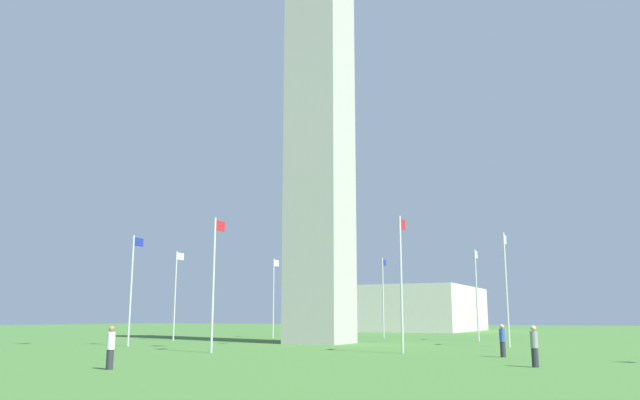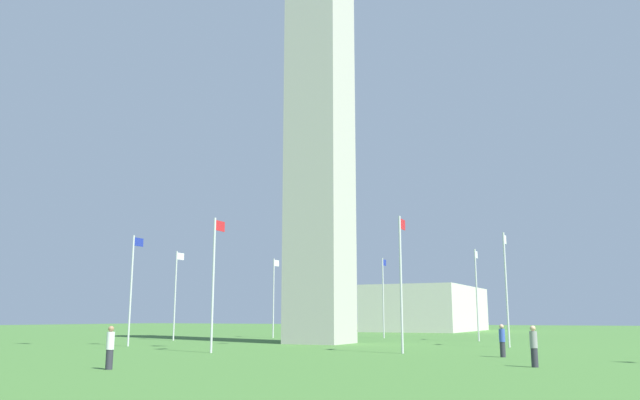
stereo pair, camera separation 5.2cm
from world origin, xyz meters
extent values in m
plane|color=#3D6B2D|center=(0.00, 0.00, 0.00)|extent=(260.00, 260.00, 0.00)
cube|color=#B7B2A8|center=(0.00, 0.00, 18.65)|extent=(4.66, 4.66, 37.30)
cylinder|color=silver|center=(14.95, 0.00, 4.11)|extent=(0.14, 0.14, 8.21)
cube|color=#1E2D99|center=(15.50, 0.00, 7.76)|extent=(1.00, 0.03, 0.64)
cylinder|color=silver|center=(10.57, 10.57, 4.11)|extent=(0.14, 0.14, 8.21)
cube|color=white|center=(11.12, 10.57, 7.76)|extent=(1.00, 0.03, 0.64)
cylinder|color=silver|center=(0.00, 14.95, 4.11)|extent=(0.14, 0.14, 8.21)
cube|color=white|center=(0.55, 14.95, 7.76)|extent=(1.00, 0.03, 0.64)
cylinder|color=silver|center=(-10.57, 10.57, 4.11)|extent=(0.14, 0.14, 8.21)
cube|color=#1E2D99|center=(-10.02, 10.57, 7.76)|extent=(1.00, 0.03, 0.64)
cylinder|color=silver|center=(-14.95, 0.00, 4.11)|extent=(0.14, 0.14, 8.21)
cube|color=red|center=(-14.40, 0.00, 7.76)|extent=(1.00, 0.03, 0.64)
cylinder|color=silver|center=(-10.57, -10.57, 4.11)|extent=(0.14, 0.14, 8.21)
cube|color=red|center=(-10.02, -10.57, 7.76)|extent=(1.00, 0.03, 0.64)
cylinder|color=silver|center=(0.00, -14.95, 4.11)|extent=(0.14, 0.14, 8.21)
cube|color=white|center=(0.55, -14.95, 7.76)|extent=(1.00, 0.03, 0.64)
cylinder|color=silver|center=(10.57, -10.57, 4.11)|extent=(0.14, 0.14, 8.21)
cube|color=white|center=(11.12, -10.57, 7.76)|extent=(1.00, 0.03, 0.64)
cylinder|color=#2D2D38|center=(-17.89, -18.96, 0.40)|extent=(0.29, 0.29, 0.80)
cylinder|color=gray|center=(-17.89, -18.96, 1.16)|extent=(0.32, 0.32, 0.71)
sphere|color=tan|center=(-17.89, -18.96, 1.63)|extent=(0.24, 0.24, 0.24)
cylinder|color=#2D2D38|center=(-11.50, -16.51, 0.40)|extent=(0.29, 0.29, 0.80)
cylinder|color=#3851B2|center=(-11.50, -16.51, 1.15)|extent=(0.32, 0.32, 0.69)
sphere|color=tan|center=(-11.50, -16.51, 1.61)|extent=(0.24, 0.24, 0.24)
cylinder|color=#2D2D38|center=(-26.77, -3.43, 0.40)|extent=(0.29, 0.29, 0.80)
cylinder|color=white|center=(-26.77, -3.43, 1.16)|extent=(0.32, 0.32, 0.71)
sphere|color=#936B4C|center=(-26.77, -3.43, 1.63)|extent=(0.24, 0.24, 0.24)
cube|color=beige|center=(49.68, 5.46, 3.37)|extent=(24.04, 13.79, 6.74)
camera|label=1|loc=(-46.69, -22.70, 2.11)|focal=35.05mm
camera|label=2|loc=(-46.67, -22.75, 2.11)|focal=35.05mm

